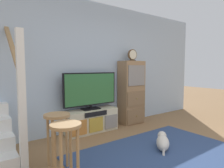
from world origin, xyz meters
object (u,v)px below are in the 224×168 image
object	(u,v)px
desk_clock	(132,55)
side_cabinet	(131,92)
bar_stool_near	(66,140)
media_console	(92,121)
bar_stool_far	(57,128)
television	(91,90)
dog	(163,142)

from	to	relation	value
desk_clock	side_cabinet	bearing A→B (deg)	102.97
bar_stool_near	desk_clock	bearing A→B (deg)	32.64
media_console	side_cabinet	bearing A→B (deg)	0.53
media_console	bar_stool_far	bearing A→B (deg)	-138.21
media_console	desk_clock	bearing A→B (deg)	-0.25
television	bar_stool_far	world-z (taller)	television
media_console	side_cabinet	world-z (taller)	side_cabinet
bar_stool_far	dog	bearing A→B (deg)	-16.00
bar_stool_near	bar_stool_far	size ratio (longest dim) A/B	1.01
side_cabinet	bar_stool_far	world-z (taller)	side_cabinet
media_console	side_cabinet	distance (m)	1.21
media_console	television	distance (m)	0.64
media_console	dog	distance (m)	1.50
side_cabinet	desk_clock	bearing A→B (deg)	-77.03
media_console	side_cabinet	size ratio (longest dim) A/B	0.75
television	side_cabinet	size ratio (longest dim) A/B	0.80
bar_stool_near	bar_stool_far	bearing A→B (deg)	80.53
desk_clock	media_console	bearing A→B (deg)	179.75
media_console	bar_stool_far	distance (m)	1.46
desk_clock	bar_stool_near	bearing A→B (deg)	-147.36
side_cabinet	desk_clock	xyz separation A→B (m)	(0.00, -0.02, 0.87)
media_console	television	bearing A→B (deg)	90.00
media_console	bar_stool_near	xyz separation A→B (m)	(-1.15, -1.44, 0.30)
media_console	side_cabinet	xyz separation A→B (m)	(1.10, 0.01, 0.50)
bar_stool_far	side_cabinet	bearing A→B (deg)	23.97
media_console	desk_clock	world-z (taller)	desk_clock
television	bar_stool_far	size ratio (longest dim) A/B	1.65
side_cabinet	bar_stool_near	xyz separation A→B (m)	(-2.24, -1.46, -0.20)
desk_clock	dog	distance (m)	2.13
bar_stool_near	dog	bearing A→B (deg)	1.36
dog	bar_stool_far	bearing A→B (deg)	164.00
bar_stool_near	media_console	bearing A→B (deg)	51.57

